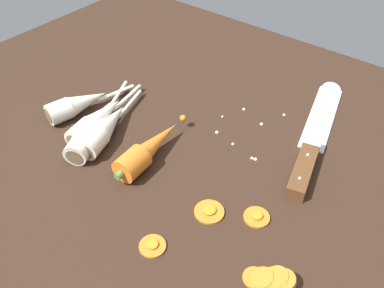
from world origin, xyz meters
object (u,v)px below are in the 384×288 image
parsnip_front (98,120)px  parsnip_mid_left (78,104)px  parsnip_mid_right (94,127)px  whole_carrot (148,149)px  carrot_slice_stray_near (152,245)px  carrot_slice_stray_far (257,216)px  parsnip_back (105,128)px  chefs_knife (318,128)px  carrot_slice_stack (270,279)px  carrot_slice_stray_mid (209,211)px

parsnip_front → parsnip_mid_left: bearing=171.9°
parsnip_mid_right → parsnip_front: bearing=118.8°
parsnip_front → parsnip_mid_right: bearing=-61.2°
whole_carrot → carrot_slice_stray_near: size_ratio=4.92×
parsnip_mid_left → carrot_slice_stray_near: bearing=-23.4°
whole_carrot → carrot_slice_stray_far: size_ratio=4.76×
parsnip_mid_right → parsnip_back: bearing=32.4°
parsnip_mid_right → carrot_slice_stray_far: bearing=3.9°
parsnip_back → carrot_slice_stray_far: bearing=2.0°
chefs_knife → carrot_slice_stack: (8.02, -31.03, 0.19)cm
parsnip_mid_right → carrot_slice_stray_mid: 25.96cm
whole_carrot → parsnip_mid_right: bearing=-171.6°
parsnip_back → carrot_slice_stray_near: size_ratio=5.36×
carrot_slice_stack → parsnip_mid_right: bearing=171.9°
carrot_slice_stray_near → carrot_slice_stray_mid: 9.70cm
chefs_knife → carrot_slice_stray_near: size_ratio=9.42×
carrot_slice_stray_mid → carrot_slice_stray_far: same height
chefs_knife → parsnip_mid_right: bearing=-139.7°
carrot_slice_stack → carrot_slice_stray_far: 9.95cm
carrot_slice_stack → carrot_slice_stray_near: (-14.90, -5.19, -0.48)cm
parsnip_front → parsnip_back: 2.81cm
parsnip_back → parsnip_mid_right: bearing=-147.6°
chefs_knife → parsnip_front: size_ratio=1.71×
whole_carrot → parsnip_mid_left: size_ratio=1.01×
carrot_slice_stray_near → carrot_slice_stray_far: (8.48, 12.77, 0.00)cm
chefs_knife → parsnip_mid_right: 39.60cm
parsnip_front → parsnip_mid_left: 6.54cm
whole_carrot → parsnip_mid_right: 11.48cm
whole_carrot → parsnip_mid_right: (-11.35, -1.68, -0.12)cm
parsnip_mid_left → carrot_slice_stray_mid: size_ratio=4.04×
parsnip_back → carrot_slice_stray_near: (21.58, -11.71, -1.62)cm
parsnip_back → carrot_slice_stray_near: bearing=-28.5°
parsnip_mid_left → carrot_slice_stray_mid: parsnip_mid_left is taller
parsnip_mid_right → parsnip_back: same height
parsnip_mid_left → parsnip_mid_right: size_ratio=0.79×
carrot_slice_stack → carrot_slice_stray_near: carrot_slice_stack is taller
whole_carrot → carrot_slice_stray_far: (20.44, 0.48, -1.74)cm
parsnip_mid_left → carrot_slice_stray_mid: (33.34, -3.97, -1.62)cm
whole_carrot → carrot_slice_stray_far: 20.52cm
parsnip_front → chefs_knife: bearing=37.4°
parsnip_front → parsnip_back: same height
parsnip_front → parsnip_back: size_ratio=1.03×
parsnip_back → carrot_slice_stray_near: 24.61cm
parsnip_back → parsnip_front: bearing=165.6°
chefs_knife → carrot_slice_stray_mid: chefs_knife is taller
parsnip_mid_right → parsnip_mid_left: bearing=160.0°
parsnip_front → parsnip_mid_right: 2.05cm
whole_carrot → parsnip_back: (-9.62, -0.58, -0.12)cm
parsnip_mid_left → carrot_slice_stray_far: bearing=-0.8°
parsnip_back → parsnip_mid_left: bearing=170.0°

